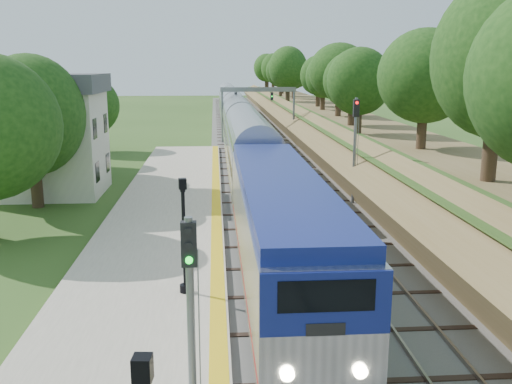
{
  "coord_description": "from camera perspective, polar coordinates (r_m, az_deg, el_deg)",
  "views": [
    {
      "loc": [
        -2.36,
        -8.73,
        8.52
      ],
      "look_at": [
        -0.5,
        16.97,
        2.8
      ],
      "focal_mm": 40.0,
      "sensor_mm": 36.0,
      "label": 1
    }
  ],
  "objects": [
    {
      "name": "trackbed",
      "position": [
        69.38,
        -0.5,
        5.52
      ],
      "size": [
        9.5,
        170.0,
        0.28
      ],
      "color": "#4C4944",
      "rests_on": "ground"
    },
    {
      "name": "platform",
      "position": [
        26.25,
        -10.19,
        -6.19
      ],
      "size": [
        6.4,
        68.0,
        0.38
      ],
      "primitive_type": "cube",
      "color": "#A39984",
      "rests_on": "ground"
    },
    {
      "name": "yellow_stripe",
      "position": [
        26.03,
        -3.93,
        -5.72
      ],
      "size": [
        0.55,
        68.0,
        0.01
      ],
      "primitive_type": "cube",
      "color": "gold",
      "rests_on": "platform"
    },
    {
      "name": "embankment",
      "position": [
        70.2,
        6.36,
        7.08
      ],
      "size": [
        10.64,
        170.0,
        11.7
      ],
      "color": "brown",
      "rests_on": "ground"
    },
    {
      "name": "station_building",
      "position": [
        40.68,
        -20.83,
        5.45
      ],
      "size": [
        8.6,
        6.6,
        8.0
      ],
      "color": "white",
      "rests_on": "ground"
    },
    {
      "name": "signal_gantry",
      "position": [
        64.01,
        0.2,
        9.21
      ],
      "size": [
        8.4,
        0.38,
        6.2
      ],
      "color": "slate",
      "rests_on": "ground"
    },
    {
      "name": "trees_behind_platform",
      "position": [
        30.95,
        -20.7,
        4.3
      ],
      "size": [
        7.82,
        53.32,
        7.21
      ],
      "color": "#332316",
      "rests_on": "ground"
    },
    {
      "name": "train",
      "position": [
        59.94,
        -1.87,
        6.5
      ],
      "size": [
        2.95,
        98.23,
        4.34
      ],
      "color": "black",
      "rests_on": "trackbed"
    },
    {
      "name": "lamppost_far",
      "position": [
        20.81,
        -7.19,
        -5.03
      ],
      "size": [
        0.42,
        0.42,
        4.26
      ],
      "color": "black",
      "rests_on": "platform"
    },
    {
      "name": "signal_platform",
      "position": [
        11.81,
        -6.54,
        -12.09
      ],
      "size": [
        0.31,
        0.25,
        5.28
      ],
      "color": "slate",
      "rests_on": "platform"
    },
    {
      "name": "signal_farside",
      "position": [
        35.53,
        9.88,
        5.19
      ],
      "size": [
        0.36,
        0.28,
        6.52
      ],
      "color": "slate",
      "rests_on": "ground"
    }
  ]
}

